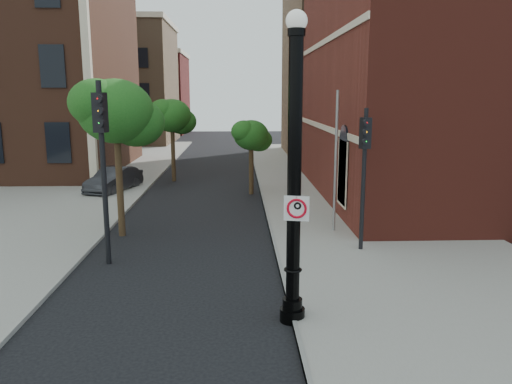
{
  "coord_description": "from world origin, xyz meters",
  "views": [
    {
      "loc": [
        0.81,
        -10.22,
        5.05
      ],
      "look_at": [
        1.27,
        2.0,
        2.65
      ],
      "focal_mm": 35.0,
      "sensor_mm": 36.0,
      "label": 1
    }
  ],
  "objects_px": {
    "lamppost": "(294,186)",
    "parked_car": "(114,180)",
    "no_parking_sign": "(297,208)",
    "traffic_signal_right": "(364,157)",
    "traffic_signal_left": "(102,143)"
  },
  "relations": [
    {
      "from": "lamppost",
      "to": "traffic_signal_right",
      "type": "height_order",
      "value": "lamppost"
    },
    {
      "from": "no_parking_sign",
      "to": "parked_car",
      "type": "height_order",
      "value": "no_parking_sign"
    },
    {
      "from": "lamppost",
      "to": "no_parking_sign",
      "type": "bearing_deg",
      "value": -77.1
    },
    {
      "from": "parked_car",
      "to": "no_parking_sign",
      "type": "bearing_deg",
      "value": -47.02
    },
    {
      "from": "lamppost",
      "to": "traffic_signal_right",
      "type": "relative_size",
      "value": 1.45
    },
    {
      "from": "traffic_signal_right",
      "to": "parked_car",
      "type": "bearing_deg",
      "value": 120.67
    },
    {
      "from": "lamppost",
      "to": "no_parking_sign",
      "type": "xyz_separation_m",
      "value": [
        0.04,
        -0.17,
        -0.45
      ]
    },
    {
      "from": "no_parking_sign",
      "to": "traffic_signal_right",
      "type": "xyz_separation_m",
      "value": [
        2.73,
        5.06,
        0.47
      ]
    },
    {
      "from": "no_parking_sign",
      "to": "parked_car",
      "type": "relative_size",
      "value": 0.14
    },
    {
      "from": "no_parking_sign",
      "to": "lamppost",
      "type": "bearing_deg",
      "value": 115.32
    },
    {
      "from": "lamppost",
      "to": "no_parking_sign",
      "type": "height_order",
      "value": "lamppost"
    },
    {
      "from": "no_parking_sign",
      "to": "parked_car",
      "type": "distance_m",
      "value": 17.67
    },
    {
      "from": "traffic_signal_left",
      "to": "traffic_signal_right",
      "type": "xyz_separation_m",
      "value": [
        7.91,
        0.79,
        -0.54
      ]
    },
    {
      "from": "no_parking_sign",
      "to": "traffic_signal_left",
      "type": "relative_size",
      "value": 0.1
    },
    {
      "from": "lamppost",
      "to": "parked_car",
      "type": "relative_size",
      "value": 1.71
    }
  ]
}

